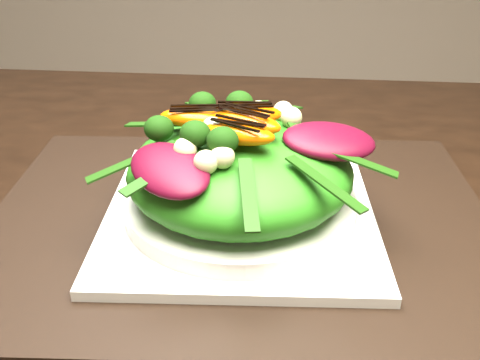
# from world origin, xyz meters

# --- Properties ---
(placemat) EXTENTS (0.50, 0.40, 0.00)m
(placemat) POSITION_xyz_m (0.25, 0.01, 0.75)
(placemat) COLOR black
(placemat) RESTS_ON dining_table
(plate_base) EXTENTS (0.27, 0.27, 0.01)m
(plate_base) POSITION_xyz_m (0.25, 0.01, 0.76)
(plate_base) COLOR silver
(plate_base) RESTS_ON placemat
(salad_bowl) EXTENTS (0.24, 0.24, 0.02)m
(salad_bowl) POSITION_xyz_m (0.25, 0.01, 0.77)
(salad_bowl) COLOR silver
(salad_bowl) RESTS_ON plate_base
(lettuce_mound) EXTENTS (0.26, 0.26, 0.07)m
(lettuce_mound) POSITION_xyz_m (0.25, 0.01, 0.80)
(lettuce_mound) COLOR #2D7B16
(lettuce_mound) RESTS_ON salad_bowl
(radicchio_leaf) EXTENTS (0.09, 0.07, 0.02)m
(radicchio_leaf) POSITION_xyz_m (0.33, 0.01, 0.84)
(radicchio_leaf) COLOR #420717
(radicchio_leaf) RESTS_ON lettuce_mound
(orange_segment) EXTENTS (0.07, 0.03, 0.02)m
(orange_segment) POSITION_xyz_m (0.24, 0.03, 0.85)
(orange_segment) COLOR #CE4D03
(orange_segment) RESTS_ON lettuce_mound
(broccoli_floret) EXTENTS (0.04, 0.04, 0.04)m
(broccoli_floret) POSITION_xyz_m (0.19, 0.03, 0.85)
(broccoli_floret) COLOR black
(broccoli_floret) RESTS_ON lettuce_mound
(macadamia_nut) EXTENTS (0.02, 0.02, 0.02)m
(macadamia_nut) POSITION_xyz_m (0.30, -0.04, 0.84)
(macadamia_nut) COLOR beige
(macadamia_nut) RESTS_ON lettuce_mound
(balsamic_drizzle) EXTENTS (0.04, 0.01, 0.00)m
(balsamic_drizzle) POSITION_xyz_m (0.24, 0.03, 0.86)
(balsamic_drizzle) COLOR black
(balsamic_drizzle) RESTS_ON orange_segment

